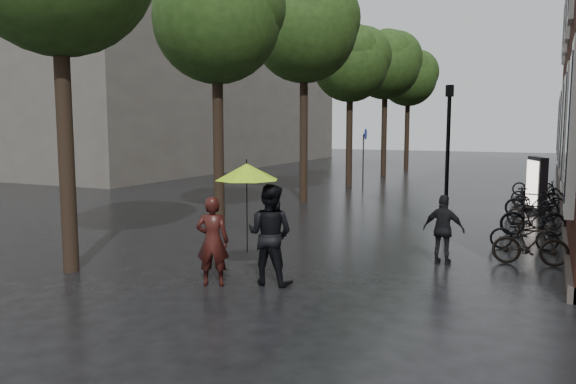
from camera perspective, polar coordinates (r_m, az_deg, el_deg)
The scene contains 11 objects.
ground at distance 9.53m, azimuth -8.41°, elevation -11.98°, with size 120.00×120.00×0.00m, color black.
bg_building at distance 44.79m, azimuth -12.38°, elevation 11.74°, with size 16.00×30.00×14.00m, color #47423D.
street_trees at distance 25.30m, azimuth 4.15°, elevation 14.27°, with size 4.33×34.03×8.91m.
person_burgundy at distance 10.81m, azimuth -7.68°, elevation -4.96°, with size 0.63×0.41×1.73m, color black.
person_black at distance 10.81m, azimuth -1.85°, elevation -4.31°, with size 0.94×0.74×1.94m, color black.
lime_umbrella at distance 10.63m, azimuth -4.22°, elevation 2.06°, with size 1.23×1.23×1.80m.
pedestrian_walking at distance 12.83m, azimuth 15.53°, elevation -3.70°, with size 0.90×0.38×1.54m, color black.
parked_bicycles at distance 20.19m, azimuth 23.75°, elevation -1.15°, with size 2.14×13.99×1.05m.
ad_lightbox at distance 21.47m, azimuth 23.92°, elevation 0.69°, with size 0.30×1.29×1.95m.
lamp_post at distance 17.92m, azimuth 15.95°, elevation 5.06°, with size 0.22×0.22×4.26m.
cycle_sign at distance 27.33m, azimuth 7.76°, elevation 4.36°, with size 0.15×0.52×2.88m.
Camera 1 is at (5.02, -7.50, 3.06)m, focal length 35.00 mm.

